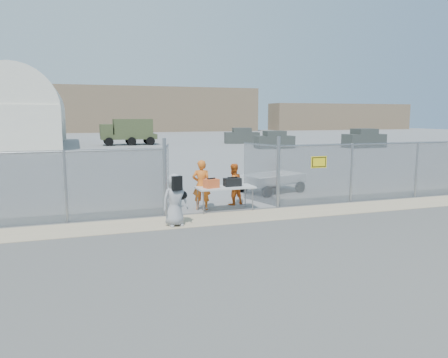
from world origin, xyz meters
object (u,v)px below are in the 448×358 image
object	(u,v)px
security_worker_left	(201,185)
utility_trailer	(272,183)
security_worker_right	(233,184)
folding_table	(225,199)
visitor	(175,200)

from	to	relation	value
security_worker_left	utility_trailer	bearing A→B (deg)	-128.62
security_worker_right	folding_table	bearing A→B (deg)	41.18
folding_table	security_worker_right	world-z (taller)	security_worker_right
security_worker_left	visitor	world-z (taller)	security_worker_left
security_worker_right	utility_trailer	xyz separation A→B (m)	(2.42, 1.91, -0.34)
folding_table	utility_trailer	xyz separation A→B (m)	(3.02, 2.77, -0.00)
utility_trailer	folding_table	bearing A→B (deg)	-155.29
folding_table	visitor	distance (m)	2.56
utility_trailer	security_worker_left	bearing A→B (deg)	-165.40
folding_table	security_worker_left	world-z (taller)	security_worker_left
security_worker_left	security_worker_right	world-z (taller)	security_worker_left
security_worker_left	utility_trailer	world-z (taller)	security_worker_left
folding_table	visitor	xyz separation A→B (m)	(-2.05, -1.49, 0.36)
security_worker_left	visitor	bearing A→B (deg)	73.58
folding_table	visitor	bearing A→B (deg)	-145.16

